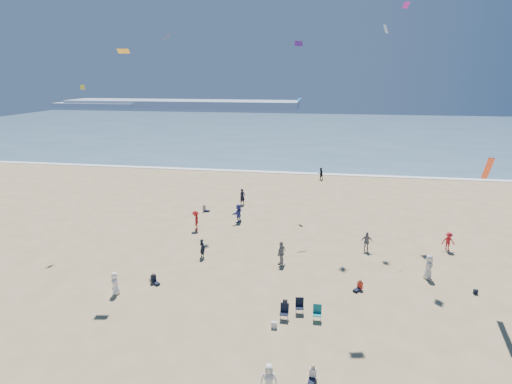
# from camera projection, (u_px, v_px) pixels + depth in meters

# --- Properties ---
(ocean) EXTENTS (220.00, 100.00, 0.06)m
(ocean) POSITION_uv_depth(u_px,v_px,m) (300.00, 130.00, 109.12)
(ocean) COLOR #476B84
(ocean) RESTS_ON ground
(surf_line) EXTENTS (220.00, 1.20, 0.08)m
(surf_line) POSITION_uv_depth(u_px,v_px,m) (282.00, 172.00, 61.76)
(surf_line) COLOR white
(surf_line) RESTS_ON ground
(headland_far) EXTENTS (110.00, 20.00, 3.20)m
(headland_far) POSITION_uv_depth(u_px,v_px,m) (182.00, 104.00, 189.00)
(headland_far) COLOR #7A8EA8
(headland_far) RESTS_ON ground
(headland_near) EXTENTS (40.00, 14.00, 2.00)m
(headland_near) POSITION_uv_depth(u_px,v_px,m) (99.00, 105.00, 190.61)
(headland_near) COLOR #7A8EA8
(headland_near) RESTS_ON ground
(standing_flyers) EXTENTS (25.48, 52.35, 1.95)m
(standing_flyers) POSITION_uv_depth(u_px,v_px,m) (288.00, 255.00, 31.50)
(standing_flyers) COLOR gray
(standing_flyers) RESTS_ON ground
(seated_group) EXTENTS (16.52, 29.42, 0.84)m
(seated_group) POSITION_uv_depth(u_px,v_px,m) (240.00, 289.00, 27.27)
(seated_group) COLOR silver
(seated_group) RESTS_ON ground
(chair_cluster) EXTENTS (2.60, 1.43, 1.00)m
(chair_cluster) POSITION_uv_depth(u_px,v_px,m) (300.00, 311.00, 24.64)
(chair_cluster) COLOR black
(chair_cluster) RESTS_ON ground
(white_tote) EXTENTS (0.35, 0.20, 0.40)m
(white_tote) POSITION_uv_depth(u_px,v_px,m) (274.00, 325.00, 23.76)
(white_tote) COLOR silver
(white_tote) RESTS_ON ground
(black_backpack) EXTENTS (0.30, 0.22, 0.38)m
(black_backpack) POSITION_uv_depth(u_px,v_px,m) (285.00, 303.00, 26.08)
(black_backpack) COLOR black
(black_backpack) RESTS_ON ground
(navy_bag) EXTENTS (0.28, 0.18, 0.34)m
(navy_bag) POSITION_uv_depth(u_px,v_px,m) (476.00, 292.00, 27.45)
(navy_bag) COLOR black
(navy_bag) RESTS_ON ground
(kites_aloft) EXTENTS (40.80, 43.51, 25.62)m
(kites_aloft) POSITION_uv_depth(u_px,v_px,m) (382.00, 62.00, 26.08)
(kites_aloft) COLOR orange
(kites_aloft) RESTS_ON ground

